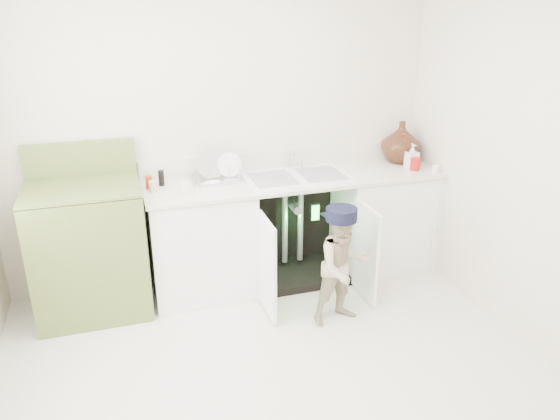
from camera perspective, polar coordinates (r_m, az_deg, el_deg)
The scene contains 5 objects.
ground at distance 3.66m, azimuth -0.44°, elevation -16.76°, with size 3.50×3.50×0.00m, color beige.
room_shell at distance 3.05m, azimuth -0.51°, elevation 1.96°, with size 6.00×5.50×1.26m.
counter_run at distance 4.57m, azimuth 2.18°, elevation -1.44°, with size 2.44×1.02×1.26m.
avocado_stove at distance 4.31m, azimuth -19.26°, elevation -3.72°, with size 0.81×0.65×1.25m.
repair_worker at distance 3.98m, azimuth 6.61°, elevation -5.74°, with size 0.47×0.60×0.89m.
Camera 1 is at (-0.83, -2.74, 2.28)m, focal length 35.00 mm.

